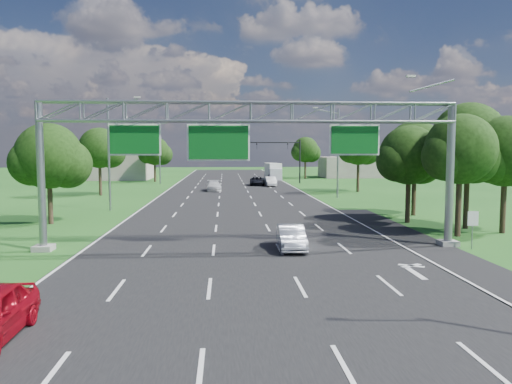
{
  "coord_description": "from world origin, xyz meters",
  "views": [
    {
      "loc": [
        -1.17,
        -15.31,
        5.47
      ],
      "look_at": [
        0.59,
        12.77,
        3.07
      ],
      "focal_mm": 35.0,
      "sensor_mm": 36.0,
      "label": 1
    }
  ],
  "objects": [
    {
      "name": "tree_verge_re",
      "position": [
        14.08,
        78.04,
        5.2
      ],
      "size": [
        5.76,
        4.8,
        7.84
      ],
      "color": "#2D2116",
      "rests_on": "ground"
    },
    {
      "name": "silver_sedan",
      "position": [
        2.45,
        11.55,
        0.66
      ],
      "size": [
        1.52,
        4.06,
        1.33
      ],
      "primitive_type": "imported",
      "rotation": [
        0.0,
        0.0,
        -0.03
      ],
      "color": "silver",
      "rests_on": "ground"
    },
    {
      "name": "tree_verge_la",
      "position": [
        -13.92,
        22.04,
        4.76
      ],
      "size": [
        5.76,
        4.8,
        7.4
      ],
      "color": "#2D2116",
      "rests_on": "ground"
    },
    {
      "name": "tree_verge_lb",
      "position": [
        -15.92,
        45.04,
        5.41
      ],
      "size": [
        5.76,
        4.8,
        8.06
      ],
      "color": "#2D2116",
      "rests_on": "ground"
    },
    {
      "name": "streetlight_r_mid",
      "position": [
        11.3,
        40.0,
        5.58
      ],
      "size": [
        2.97,
        0.22,
        10.16
      ],
      "color": "gray",
      "rests_on": "ground"
    },
    {
      "name": "ground",
      "position": [
        0.0,
        30.0,
        0.0
      ],
      "size": [
        220.0,
        220.0,
        0.0
      ],
      "primitive_type": "plane",
      "color": "#1C4E17",
      "rests_on": "ground"
    },
    {
      "name": "traffic_signal",
      "position": [
        7.48,
        65.0,
        5.17
      ],
      "size": [
        12.21,
        0.24,
        7.0
      ],
      "color": "black",
      "rests_on": "ground"
    },
    {
      "name": "tree_verge_lc",
      "position": [
        -12.92,
        70.04,
        4.98
      ],
      "size": [
        5.76,
        4.8,
        7.62
      ],
      "color": "#2D2116",
      "rests_on": "ground"
    },
    {
      "name": "tree_verge_rd",
      "position": [
        16.08,
        48.04,
        5.63
      ],
      "size": [
        5.76,
        4.8,
        8.28
      ],
      "color": "#2D2116",
      "rests_on": "ground"
    },
    {
      "name": "sign_gantry",
      "position": [
        0.33,
        12.0,
        6.89
      ],
      "size": [
        23.5,
        1.0,
        9.56
      ],
      "color": "gray",
      "rests_on": "ground"
    },
    {
      "name": "car_queue_b",
      "position": [
        3.76,
        60.61,
        0.65
      ],
      "size": [
        2.37,
        4.8,
        1.31
      ],
      "primitive_type": "imported",
      "rotation": [
        0.0,
        0.0,
        -0.04
      ],
      "color": "black",
      "rests_on": "ground"
    },
    {
      "name": "car_queue_d",
      "position": [
        5.65,
        58.81,
        0.71
      ],
      "size": [
        1.6,
        4.33,
        1.42
      ],
      "primitive_type": "imported",
      "rotation": [
        0.0,
        0.0,
        0.02
      ],
      "color": "silver",
      "rests_on": "ground"
    },
    {
      "name": "regulatory_sign",
      "position": [
        12.4,
        10.98,
        1.51
      ],
      "size": [
        0.6,
        0.08,
        2.1
      ],
      "color": "gray",
      "rests_on": "ground"
    },
    {
      "name": "tree_cluster_right",
      "position": [
        14.8,
        19.19,
        5.31
      ],
      "size": [
        9.91,
        14.6,
        8.68
      ],
      "color": "#2D2116",
      "rests_on": "ground"
    },
    {
      "name": "box_truck",
      "position": [
        7.8,
        76.31,
        1.42
      ],
      "size": [
        2.77,
        7.97,
        2.95
      ],
      "rotation": [
        0.0,
        0.0,
        0.09
      ],
      "color": "white",
      "rests_on": "ground"
    },
    {
      "name": "road",
      "position": [
        0.0,
        30.0,
        0.0
      ],
      "size": [
        18.0,
        180.0,
        0.02
      ],
      "primitive_type": "cube",
      "color": "black",
      "rests_on": "ground"
    },
    {
      "name": "building_left",
      "position": [
        -22.0,
        78.0,
        2.5
      ],
      "size": [
        14.0,
        10.0,
        5.0
      ],
      "primitive_type": "cube",
      "color": "gray",
      "rests_on": "ground"
    },
    {
      "name": "streetlight_l_near",
      "position": [
        -11.3,
        30.0,
        5.58
      ],
      "size": [
        2.97,
        0.22,
        10.16
      ],
      "color": "gray",
      "rests_on": "ground"
    },
    {
      "name": "road_flare",
      "position": [
        10.2,
        14.0,
        0.0
      ],
      "size": [
        3.0,
        30.0,
        0.02
      ],
      "primitive_type": "cube",
      "color": "black",
      "rests_on": "ground"
    },
    {
      "name": "building_right",
      "position": [
        24.0,
        82.0,
        2.0
      ],
      "size": [
        12.0,
        9.0,
        4.0
      ],
      "primitive_type": "cube",
      "color": "gray",
      "rests_on": "ground"
    },
    {
      "name": "streetlight_l_far",
      "position": [
        -11.3,
        65.0,
        5.58
      ],
      "size": [
        2.97,
        0.22,
        10.16
      ],
      "color": "gray",
      "rests_on": "ground"
    },
    {
      "name": "car_queue_a",
      "position": [
        -2.63,
        50.65,
        0.68
      ],
      "size": [
        2.14,
        4.77,
        1.36
      ],
      "primitive_type": "imported",
      "rotation": [
        0.0,
        0.0,
        0.05
      ],
      "color": "silver",
      "rests_on": "ground"
    }
  ]
}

